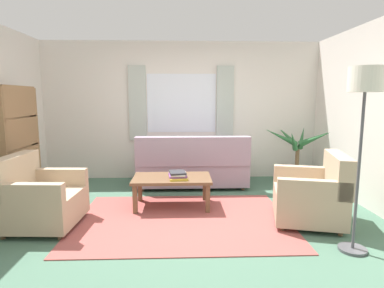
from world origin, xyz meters
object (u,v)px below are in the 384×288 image
Objects in this scene: potted_plant at (297,160)px; bookshelf at (18,152)px; couch at (192,166)px; armchair_left at (39,198)px; coffee_table at (172,181)px; book_stack_on_table at (178,175)px; standing_lamp at (364,99)px; armchair_right at (313,195)px.

potted_plant is 4.58m from bookshelf.
potted_plant reaches higher than couch.
bookshelf reaches higher than couch.
coffee_table is at bearing -65.06° from armchair_left.
coffee_table is at bearing 133.73° from book_stack_on_table.
potted_plant is 0.70× the size of standing_lamp.
potted_plant is (2.17, 1.28, -0.05)m from book_stack_on_table.
bookshelf is (-2.20, 0.15, 0.41)m from coffee_table.
book_stack_on_table is at bearing 144.31° from standing_lamp.
standing_lamp reaches higher than bookshelf.
potted_plant reaches higher than book_stack_on_table.
potted_plant is (3.84, 1.83, 0.08)m from armchair_left.
bookshelf is at bearing -166.87° from potted_plant.
standing_lamp is (-0.37, -2.57, 1.10)m from potted_plant.
armchair_left is 1.77m from book_stack_on_table.
armchair_right reaches higher than coffee_table.
standing_lamp is at bearing -35.69° from book_stack_on_table.
couch reaches higher than armchair_left.
couch is 2.54m from armchair_left.
coffee_table is (-0.33, -1.02, 0.01)m from couch.
standing_lamp reaches higher than potted_plant.
bookshelf is at bearing 18.97° from couch.
potted_plant is (0.48, 1.83, 0.08)m from armchair_right.
couch is at bearing 77.69° from book_stack_on_table.
couch is 5.73× the size of book_stack_on_table.
couch reaches higher than armchair_right.
book_stack_on_table is 2.45m from standing_lamp.
book_stack_on_table is 0.18× the size of standing_lamp.
bookshelf is (-3.97, 0.79, 0.44)m from armchair_right.
bookshelf is (-0.61, 0.79, 0.44)m from armchair_left.
armchair_right is 1.89m from potted_plant.
book_stack_on_table is at bearing -68.86° from armchair_left.
armchair_right is 1.41m from standing_lamp.
coffee_table is at bearing -152.13° from potted_plant.
potted_plant reaches higher than coffee_table.
bookshelf is at bearing 159.39° from standing_lamp.
potted_plant is 0.75× the size of bookshelf.
coffee_table is 0.64× the size of bookshelf.
armchair_left is at bearing -161.85° from book_stack_on_table.
armchair_left and armchair_right have the same top height.
bookshelf is at bearing 40.57° from armchair_left.
book_stack_on_table is 2.32m from bookshelf.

